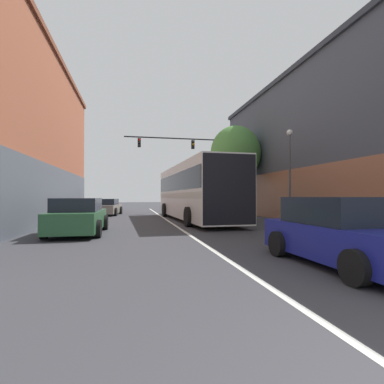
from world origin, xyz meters
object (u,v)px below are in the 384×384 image
Objects in this scene: bus at (194,190)px; hatchback_foreground at (344,233)px; street_lamp at (290,171)px; parked_car_left_near at (78,217)px; parked_car_left_far at (110,206)px; street_tree_near at (236,154)px; parked_car_left_mid at (106,207)px; traffic_signal_gantry at (194,157)px.

hatchback_foreground is at bearing -179.25° from bus.
street_lamp is at bearing -23.37° from hatchback_foreground.
street_lamp reaches higher than parked_car_left_near.
street_tree_near reaches higher than parked_car_left_far.
traffic_signal_gantry is (7.74, 2.08, 4.59)m from parked_car_left_mid.
traffic_signal_gantry reaches higher than bus.
hatchback_foreground is 0.89× the size of parked_car_left_mid.
street_lamp is at bearing -90.01° from street_tree_near.
parked_car_left_near is 18.09m from parked_car_left_far.
traffic_signal_gantry is (7.81, -3.48, 4.62)m from parked_car_left_far.
bus is 9.56m from traffic_signal_gantry.
traffic_signal_gantry is (7.83, 14.61, 4.53)m from parked_car_left_near.
hatchback_foreground is 22.07m from traffic_signal_gantry.
street_tree_near reaches higher than hatchback_foreground.
parked_car_left_far is (-6.66, 25.05, -0.10)m from hatchback_foreground.
street_lamp is at bearing -151.54° from parked_car_left_far.
street_tree_near is (0.00, 8.02, 2.04)m from street_lamp.
street_lamp is at bearing -132.99° from parked_car_left_mid.
bus is 6.23m from street_lamp.
hatchback_foreground is at bearing -112.25° from street_lamp.
parked_car_left_near is at bearing -174.39° from parked_car_left_mid.
parked_car_left_mid is at bearing 178.79° from parked_car_left_far.
street_lamp is at bearing -82.86° from parked_car_left_near.
parked_car_left_near is 0.93× the size of parked_car_left_mid.
traffic_signal_gantry is at bearing -27.50° from parked_car_left_near.
parked_car_left_mid is (0.10, 12.53, -0.05)m from parked_car_left_near.
bus is at bearing -155.99° from parked_car_left_far.
parked_car_left_near is at bearing -137.52° from street_tree_near.
parked_car_left_far is at bearing 138.12° from street_tree_near.
traffic_signal_gantry is at bearing -4.19° from hatchback_foreground.
street_tree_near reaches higher than bus.
parked_car_left_mid is at bearing 0.26° from parked_car_left_near.
parked_car_left_near is at bearing 131.87° from bus.
traffic_signal_gantry is at bearing -68.88° from parked_car_left_mid.
parked_car_left_mid is 5.56m from parked_car_left_far.
parked_car_left_near is 0.63× the size of street_tree_near.
parked_car_left_near is 14.16m from street_tree_near.
traffic_signal_gantry reaches higher than street_lamp.
traffic_signal_gantry is at bearing -14.10° from bus.
bus is at bearing -132.55° from parked_car_left_mid.
parked_car_left_near is (-6.00, -5.83, -1.23)m from bus.
street_lamp reaches higher than bus.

